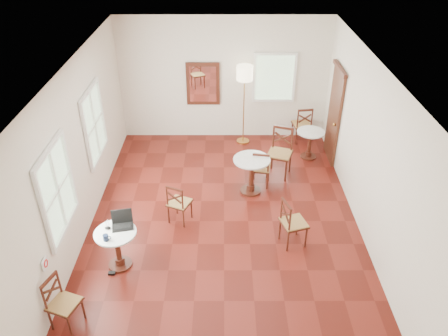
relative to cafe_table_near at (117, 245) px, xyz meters
name	(u,v)px	position (x,y,z in m)	size (l,w,h in m)	color
ground	(224,221)	(1.73, 1.16, -0.44)	(7.00, 7.00, 0.00)	#5E1710
room_shell	(220,125)	(1.67, 1.43, 1.45)	(5.02, 7.02, 3.01)	silver
cafe_table_near	(117,245)	(0.00, 0.00, 0.00)	(0.68, 0.68, 0.71)	#471C11
cafe_table_mid	(251,172)	(2.28, 2.14, 0.04)	(0.74, 0.74, 0.79)	#471C11
cafe_table_back	(310,141)	(3.71, 3.55, -0.03)	(0.64, 0.64, 0.67)	#471C11
chair_near_a	(179,203)	(0.90, 1.18, -0.02)	(0.51, 0.51, 0.84)	#471C11
chair_near_b	(63,303)	(-0.52, -1.17, -0.02)	(0.50, 0.50, 0.85)	#471C11
chair_mid_a	(261,168)	(2.50, 2.39, -0.03)	(0.44, 0.44, 0.83)	#471C11
chair_mid_b	(293,223)	(2.91, 0.56, 0.01)	(0.53, 0.53, 0.91)	#471C11
chair_back_a	(302,124)	(3.65, 4.34, 0.02)	(0.49, 0.49, 0.93)	#471C11
chair_back_b	(280,153)	(2.94, 2.82, 0.10)	(0.64, 0.64, 1.08)	#471C11
floor_lamp	(245,78)	(2.21, 4.31, 1.21)	(0.38, 0.38, 1.95)	#BF8C3F
laptop	(122,222)	(0.09, 0.18, 0.33)	(0.39, 0.34, 0.24)	black
mouse	(108,228)	(-0.13, 0.08, 0.29)	(0.10, 0.06, 0.04)	black
navy_mug	(106,238)	(-0.09, -0.19, 0.32)	(0.13, 0.09, 0.10)	black
water_glass	(107,224)	(-0.15, 0.15, 0.33)	(0.06, 0.06, 0.11)	white
power_adapter	(112,273)	(-0.10, -0.21, -0.42)	(0.11, 0.07, 0.04)	black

